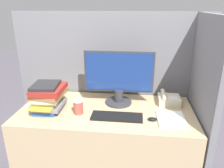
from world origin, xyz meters
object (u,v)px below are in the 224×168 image
(coffee_cup, at_px, (78,107))
(book_stack, at_px, (48,97))
(keyboard, at_px, (117,117))
(desk_telephone, at_px, (168,99))
(mouse, at_px, (152,119))
(monitor, at_px, (119,79))

(coffee_cup, height_order, book_stack, book_stack)
(keyboard, xyz_separation_m, coffee_cup, (-0.31, 0.04, 0.05))
(desk_telephone, bearing_deg, keyboard, -144.21)
(mouse, xyz_separation_m, desk_telephone, (0.15, 0.31, 0.03))
(monitor, bearing_deg, coffee_cup, -142.23)
(keyboard, distance_m, coffee_cup, 0.31)
(mouse, bearing_deg, coffee_cup, 175.17)
(mouse, height_order, coffee_cup, coffee_cup)
(mouse, distance_m, desk_telephone, 0.35)
(monitor, distance_m, mouse, 0.44)
(keyboard, distance_m, book_stack, 0.57)
(mouse, relative_size, desk_telephone, 0.38)
(mouse, height_order, desk_telephone, desk_telephone)
(mouse, relative_size, book_stack, 0.22)
(monitor, bearing_deg, desk_telephone, 4.65)
(monitor, xyz_separation_m, book_stack, (-0.55, -0.20, -0.10))
(book_stack, xyz_separation_m, desk_telephone, (0.97, 0.23, -0.08))
(keyboard, height_order, mouse, mouse)
(coffee_cup, distance_m, desk_telephone, 0.77)
(desk_telephone, bearing_deg, monitor, -175.35)
(book_stack, relative_size, desk_telephone, 1.72)
(keyboard, relative_size, book_stack, 1.25)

